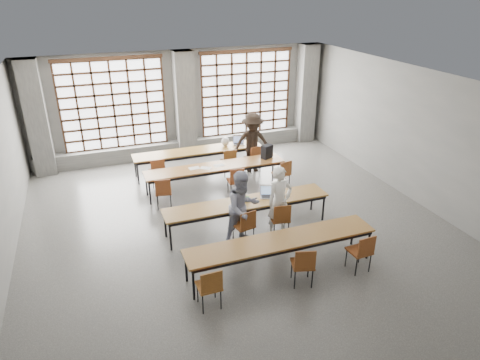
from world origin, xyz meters
The scene contains 40 objects.
floor centered at (0.00, 0.00, 0.00)m, with size 11.00×11.00×0.00m, color #4C4C49.
ceiling centered at (0.00, 0.00, 3.50)m, with size 11.00×11.00×0.00m, color silver.
wall_back centered at (0.00, 5.50, 1.75)m, with size 10.00×10.00×0.00m, color #5E5F5C.
wall_front centered at (0.00, -5.50, 1.75)m, with size 10.00×10.00×0.00m, color #5E5F5C.
wall_right centered at (5.00, 0.00, 1.75)m, with size 11.00×11.00×0.00m, color #5E5F5C.
column_left centered at (-4.50, 5.22, 1.75)m, with size 0.60×0.55×3.50m, color #51514F.
column_mid centered at (0.00, 5.22, 1.75)m, with size 0.60×0.55×3.50m, color #51514F.
column_right centered at (4.50, 5.22, 1.75)m, with size 0.60×0.55×3.50m, color #51514F.
window_left centered at (-2.25, 5.42, 1.90)m, with size 3.32×0.12×3.00m.
window_right centered at (2.25, 5.42, 1.90)m, with size 3.32×0.12×3.00m.
sill_ledge centered at (0.00, 5.30, 0.25)m, with size 9.80×0.35×0.50m, color #51514F.
desk_row_a centered at (-0.01, 3.66, 0.66)m, with size 4.00×0.70×0.73m.
desk_row_b centered at (0.11, 2.26, 0.66)m, with size 4.00×0.70×0.73m.
desk_row_c centered at (0.18, -0.06, 0.66)m, with size 4.00×0.70×0.73m.
desk_row_d centered at (0.25, -1.83, 0.66)m, with size 4.00×0.70×0.73m.
chair_back_left centered at (-1.40, 3.03, 0.54)m, with size 0.44×0.44×0.88m.
chair_back_mid centered at (0.79, 3.03, 0.54)m, with size 0.45×0.45×0.88m.
chair_back_right centered at (1.61, 3.03, 0.54)m, with size 0.49×0.49×0.88m.
chair_mid_left centered at (-1.50, 1.63, 0.54)m, with size 0.49×0.49×0.88m.
chair_mid_centre centered at (0.51, 1.63, 0.54)m, with size 0.45×0.45×0.88m.
chair_mid_right centered at (1.93, 1.63, 0.54)m, with size 0.51×0.51×0.88m.
chair_front_left centered at (-0.10, -0.69, 0.54)m, with size 0.49×0.50×0.88m.
chair_front_right centered at (0.77, -0.69, 0.54)m, with size 0.48×0.49×0.88m.
chair_near_left centered at (-1.45, -2.45, 0.54)m, with size 0.43×0.43×0.88m.
chair_near_mid centered at (0.42, -2.45, 0.54)m, with size 0.52×0.52×0.88m.
chair_near_right centered at (1.75, -2.45, 0.54)m, with size 0.44×0.45×0.88m.
student_male centered at (0.78, -0.56, 0.86)m, with size 0.63×0.41×1.72m, color white.
student_female centered at (-0.12, -0.56, 0.87)m, with size 0.85×0.66×1.74m, color #1A204E.
student_back centered at (1.59, 3.16, 0.93)m, with size 1.21×0.69×1.87m, color black.
laptop_front centered at (0.75, 0.05, 0.79)m, with size 0.44×0.41×0.26m.
laptop_back centered at (1.36, 3.76, 0.79)m, with size 0.43×0.40×0.26m.
mouse centered at (1.13, -0.08, 0.75)m, with size 0.10×0.06×0.04m, color silver.
green_box centered at (0.13, 0.02, 0.78)m, with size 0.25×0.09×0.09m, color #2A7C28.
phone centered at (0.36, -0.16, 0.74)m, with size 0.13×0.06×0.01m, color black.
paper_sheet_a centered at (-0.49, 2.31, 0.73)m, with size 0.30×0.21×0.00m, color silver.
paper_sheet_b centered at (-0.19, 2.21, 0.73)m, with size 0.30×0.21×0.00m, color silver.
paper_sheet_c centered at (0.21, 2.26, 0.73)m, with size 0.30×0.21×0.00m, color silver.
backpack centered at (1.71, 2.31, 0.93)m, with size 0.32×0.20×0.40m, color black.
plastic_bag centered at (0.89, 3.71, 0.87)m, with size 0.26×0.21×0.29m, color silver.
red_pouch centered at (-1.45, -2.38, 0.50)m, with size 0.20×0.08×0.06m, color #B11715.
Camera 1 is at (-3.06, -8.39, 5.43)m, focal length 32.00 mm.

